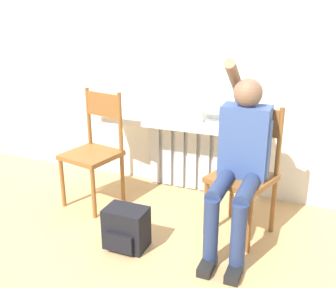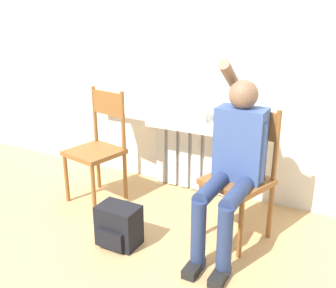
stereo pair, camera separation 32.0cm
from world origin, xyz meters
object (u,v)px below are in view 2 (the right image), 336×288
at_px(chair_right, 241,174).
at_px(cat, 222,109).
at_px(backpack, 119,226).
at_px(person, 234,158).
at_px(chair_left, 98,146).

relative_size(chair_right, cat, 1.78).
bearing_deg(backpack, chair_right, 36.41).
bearing_deg(chair_right, backpack, -125.37).
xyz_separation_m(person, backpack, (-0.71, -0.40, -0.52)).
bearing_deg(chair_left, cat, 38.22).
bearing_deg(cat, chair_right, -53.80).
relative_size(chair_left, person, 0.74).
relative_size(person, backpack, 4.38).
distance_m(chair_right, person, 0.22).
distance_m(person, backpack, 0.97).
height_order(chair_right, cat, chair_right).
bearing_deg(cat, person, -61.47).
xyz_separation_m(chair_left, chair_right, (1.30, -0.00, 0.00)).
relative_size(chair_right, backpack, 3.25).
xyz_separation_m(chair_left, person, (1.28, -0.14, 0.17)).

